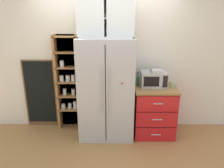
{
  "coord_description": "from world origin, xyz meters",
  "views": [
    {
      "loc": [
        0.12,
        -3.46,
        2.08
      ],
      "look_at": [
        0.1,
        0.01,
        0.96
      ],
      "focal_mm": 33.93,
      "sensor_mm": 36.0,
      "label": 1
    }
  ],
  "objects_px": {
    "mug_charcoal": "(156,85)",
    "bottle_green": "(138,80)",
    "coffee_maker": "(156,78)",
    "chalkboard_menu": "(41,94)",
    "microwave": "(153,79)",
    "refrigerator": "(106,89)",
    "mug_sage": "(173,85)"
  },
  "relations": [
    {
      "from": "bottle_green",
      "to": "chalkboard_menu",
      "type": "xyz_separation_m",
      "value": [
        -1.82,
        0.22,
        -0.34
      ]
    },
    {
      "from": "microwave",
      "to": "bottle_green",
      "type": "distance_m",
      "value": 0.27
    },
    {
      "from": "mug_charcoal",
      "to": "bottle_green",
      "type": "relative_size",
      "value": 0.45
    },
    {
      "from": "microwave",
      "to": "mug_charcoal",
      "type": "xyz_separation_m",
      "value": [
        0.03,
        -0.06,
        -0.09
      ]
    },
    {
      "from": "microwave",
      "to": "mug_charcoal",
      "type": "distance_m",
      "value": 0.11
    },
    {
      "from": "mug_sage",
      "to": "chalkboard_menu",
      "type": "relative_size",
      "value": 0.09
    },
    {
      "from": "refrigerator",
      "to": "mug_charcoal",
      "type": "xyz_separation_m",
      "value": [
        0.86,
        0.01,
        0.07
      ]
    },
    {
      "from": "mug_charcoal",
      "to": "chalkboard_menu",
      "type": "relative_size",
      "value": 0.08
    },
    {
      "from": "coffee_maker",
      "to": "chalkboard_menu",
      "type": "distance_m",
      "value": 2.18
    },
    {
      "from": "refrigerator",
      "to": "coffee_maker",
      "type": "xyz_separation_m",
      "value": [
        0.85,
        0.04,
        0.18
      ]
    },
    {
      "from": "refrigerator",
      "to": "mug_sage",
      "type": "distance_m",
      "value": 1.15
    },
    {
      "from": "chalkboard_menu",
      "to": "mug_charcoal",
      "type": "bearing_deg",
      "value": -8.05
    },
    {
      "from": "mug_sage",
      "to": "bottle_green",
      "type": "distance_m",
      "value": 0.61
    },
    {
      "from": "mug_charcoal",
      "to": "chalkboard_menu",
      "type": "distance_m",
      "value": 2.17
    },
    {
      "from": "refrigerator",
      "to": "bottle_green",
      "type": "height_order",
      "value": "refrigerator"
    },
    {
      "from": "refrigerator",
      "to": "coffee_maker",
      "type": "distance_m",
      "value": 0.87
    },
    {
      "from": "refrigerator",
      "to": "coffee_maker",
      "type": "height_order",
      "value": "refrigerator"
    },
    {
      "from": "bottle_green",
      "to": "chalkboard_menu",
      "type": "relative_size",
      "value": 0.19
    },
    {
      "from": "refrigerator",
      "to": "bottle_green",
      "type": "bearing_deg",
      "value": 9.33
    },
    {
      "from": "coffee_maker",
      "to": "mug_charcoal",
      "type": "height_order",
      "value": "coffee_maker"
    },
    {
      "from": "mug_sage",
      "to": "chalkboard_menu",
      "type": "xyz_separation_m",
      "value": [
        -2.41,
        0.33,
        -0.29
      ]
    },
    {
      "from": "refrigerator",
      "to": "microwave",
      "type": "relative_size",
      "value": 3.97
    },
    {
      "from": "coffee_maker",
      "to": "mug_charcoal",
      "type": "xyz_separation_m",
      "value": [
        0.0,
        -0.02,
        -0.11
      ]
    },
    {
      "from": "refrigerator",
      "to": "mug_charcoal",
      "type": "bearing_deg",
      "value": 0.97
    },
    {
      "from": "coffee_maker",
      "to": "mug_charcoal",
      "type": "distance_m",
      "value": 0.11
    },
    {
      "from": "microwave",
      "to": "coffee_maker",
      "type": "height_order",
      "value": "coffee_maker"
    },
    {
      "from": "mug_sage",
      "to": "bottle_green",
      "type": "bearing_deg",
      "value": 169.91
    },
    {
      "from": "coffee_maker",
      "to": "microwave",
      "type": "bearing_deg",
      "value": 127.55
    },
    {
      "from": "microwave",
      "to": "bottle_green",
      "type": "relative_size",
      "value": 1.79
    },
    {
      "from": "refrigerator",
      "to": "mug_charcoal",
      "type": "distance_m",
      "value": 0.86
    },
    {
      "from": "refrigerator",
      "to": "coffee_maker",
      "type": "relative_size",
      "value": 5.64
    },
    {
      "from": "coffee_maker",
      "to": "chalkboard_menu",
      "type": "xyz_separation_m",
      "value": [
        -2.12,
        0.28,
        -0.39
      ]
    }
  ]
}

